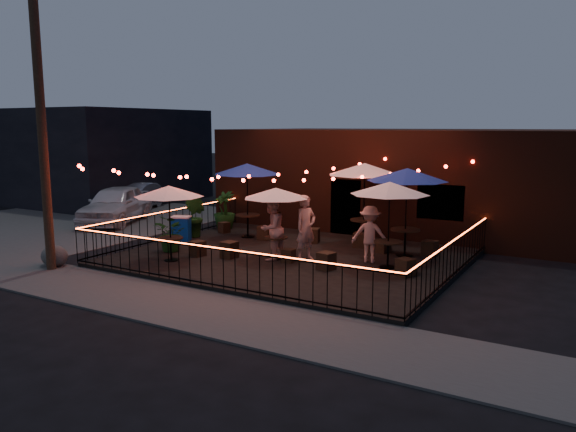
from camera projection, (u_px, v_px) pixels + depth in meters
The scene contains 39 objects.
ground at pixel (256, 275), 15.82m from camera, with size 110.00×110.00×0.00m, color black.
patio at pixel (291, 258), 17.52m from camera, with size 10.00×8.00×0.15m, color black.
sidewalk at pixel (179, 306), 13.05m from camera, with size 18.00×2.50×0.05m, color #484642.
parking_lot at pixel (82, 219), 25.20m from camera, with size 11.00×12.00×0.02m, color #484642.
brick_building at pixel (407, 178), 23.52m from camera, with size 14.00×8.00×4.00m.
background_building at pixel (80, 155), 32.05m from camera, with size 12.00×9.00×5.00m, color black.
utility_pole at pixel (42, 131), 15.65m from camera, with size 0.26×0.26×8.00m, color #332315.
fence_front at pixel (212, 267), 14.01m from camera, with size 10.00×0.04×1.04m.
fence_left at pixel (170, 225), 19.91m from camera, with size 0.04×8.00×1.04m.
fence_right at pixel (454, 259), 14.94m from camera, with size 0.04×8.00×1.04m.
festoon_lights at pixel (259, 179), 17.37m from camera, with size 10.02×8.72×1.32m.
cafe_table_0 at pixel (169, 192), 16.53m from camera, with size 2.41×2.41×2.26m.
cafe_table_1 at pixel (247, 170), 20.00m from camera, with size 2.99×2.99×2.67m.
cafe_table_2 at pixel (276, 194), 16.75m from camera, with size 2.29×2.29×2.18m.
cafe_table_3 at pixel (365, 170), 18.75m from camera, with size 2.70×2.70×2.77m.
cafe_table_4 at pixel (390, 189), 15.68m from camera, with size 2.73×2.73×2.46m.
cafe_table_5 at pixel (407, 176), 17.05m from camera, with size 2.99×2.99×2.73m.
bistro_chair_0 at pixel (172, 243), 18.34m from camera, with size 0.37×0.37×0.44m, color black.
bistro_chair_1 at pixel (198, 248), 17.44m from camera, with size 0.39×0.39×0.47m, color black.
bistro_chair_2 at pixel (224, 227), 21.20m from camera, with size 0.34×0.34×0.40m, color black.
bistro_chair_3 at pixel (264, 233), 19.91m from camera, with size 0.41×0.41×0.49m, color black.
bistro_chair_4 at pixel (229, 250), 17.17m from camera, with size 0.43×0.43×0.50m, color black.
bistro_chair_5 at pixel (289, 256), 16.62m from camera, with size 0.34×0.34×0.40m, color black.
bistro_chair_6 at pixel (313, 235), 19.42m from camera, with size 0.42×0.42×0.50m, color black.
bistro_chair_7 at pixel (360, 240), 18.68m from camera, with size 0.41×0.41×0.48m, color black.
bistro_chair_8 at pixel (326, 261), 15.78m from camera, with size 0.42×0.42×0.50m, color black.
bistro_chair_9 at pixel (405, 267), 15.09m from camera, with size 0.41×0.41×0.48m, color black.
bistro_chair_10 at pixel (383, 246), 17.88m from camera, with size 0.36×0.36×0.43m, color black.
bistro_chair_11 at pixel (430, 249), 17.38m from camera, with size 0.41×0.41×0.49m, color black.
patron_a at pixel (306, 228), 16.84m from camera, with size 0.72×0.47×1.96m, color tan.
patron_b at pixel (272, 228), 16.83m from camera, with size 0.94×0.73×1.93m, color tan.
patron_c at pixel (370, 234), 16.56m from camera, with size 1.09×0.62×1.68m, color tan.
potted_shrub_a at pixel (172, 233), 18.00m from camera, with size 1.07×0.93×1.19m, color #143C11.
potted_shrub_b at pixel (195, 216), 20.27m from camera, with size 0.84×0.68×1.53m, color #0E3C0F.
potted_shrub_c at pixel (224, 210), 21.99m from camera, with size 0.82×0.82×1.46m, color #133E14.
cooler at pixel (181, 228), 19.70m from camera, with size 0.79×0.70×0.87m.
boulder at pixel (54, 256), 16.63m from camera, with size 0.87×0.74×0.68m, color #43423E.
car_white at pixel (116, 204), 24.08m from camera, with size 1.90×4.73×1.61m, color silver.
car_silver at pixel (135, 197), 27.68m from camera, with size 1.43×4.10×1.35m, color #9B9BA3.
Camera 1 is at (8.51, -12.81, 4.18)m, focal length 35.00 mm.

